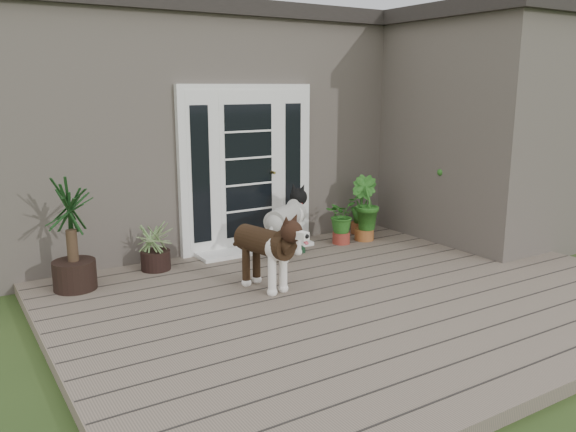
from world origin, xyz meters
TOP-DOWN VIEW (x-y plane):
  - deck at (0.00, 0.40)m, footprint 6.20×4.60m
  - house_main at (0.00, 4.65)m, footprint 7.40×4.00m
  - roof_main at (0.00, 4.65)m, footprint 7.60×4.20m
  - house_wing at (2.90, 1.50)m, footprint 1.60×2.40m
  - roof_wing at (2.90, 1.50)m, footprint 1.80×2.60m
  - door_unit at (-0.20, 2.60)m, footprint 1.90×0.14m
  - door_step at (-0.20, 2.40)m, footprint 1.60×0.40m
  - brindle_dog at (-0.83, 1.05)m, footprint 0.58×0.97m
  - white_dog at (-0.04, 1.91)m, footprint 0.98×0.84m
  - spider_plant at (-1.59, 2.31)m, footprint 0.71×0.71m
  - yucca at (-2.56, 2.11)m, footprint 1.08×1.08m
  - herb_a at (0.98, 2.09)m, footprint 0.59×0.59m
  - herb_b at (1.37, 2.07)m, footprint 0.53×0.53m
  - herb_c at (1.57, 2.40)m, footprint 0.48×0.48m
  - sapling at (2.25, 1.42)m, footprint 0.55×0.55m
  - clog_left at (0.26, 2.10)m, footprint 0.20×0.34m
  - clog_right at (0.31, 2.26)m, footprint 0.27×0.35m

SIDE VIEW (x-z plane):
  - deck at x=0.00m, z-range 0.00..0.12m
  - door_step at x=-0.20m, z-range 0.12..0.17m
  - clog_right at x=0.31m, z-range 0.12..0.22m
  - clog_left at x=0.26m, z-range 0.12..0.22m
  - herb_c at x=1.57m, z-range 0.12..0.65m
  - herb_a at x=0.98m, z-range 0.12..0.70m
  - spider_plant at x=-1.59m, z-range 0.12..0.74m
  - herb_b at x=1.37m, z-range 0.12..0.80m
  - brindle_dog at x=-0.83m, z-range 0.12..0.87m
  - white_dog at x=-0.04m, z-range 0.12..0.88m
  - yucca at x=-2.56m, z-range 0.12..1.36m
  - sapling at x=2.25m, z-range 0.12..1.57m
  - door_unit at x=-0.20m, z-range 0.12..2.27m
  - house_main at x=0.00m, z-range 0.00..3.10m
  - house_wing at x=2.90m, z-range 0.00..3.10m
  - roof_main at x=0.00m, z-range 3.10..3.30m
  - roof_wing at x=2.90m, z-range 3.10..3.30m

